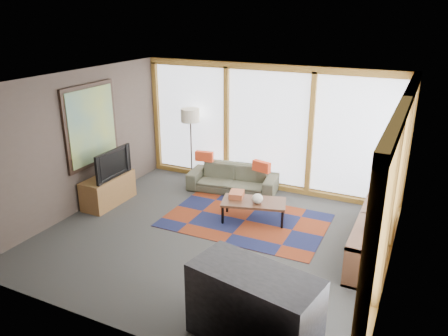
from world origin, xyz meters
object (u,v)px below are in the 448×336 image
at_px(bar_counter, 254,308).
at_px(tv_console, 108,190).
at_px(floor_lamp, 191,145).
at_px(television, 109,163).
at_px(sofa, 233,178).
at_px(bookshelf, 372,232).
at_px(coffee_table, 254,211).

bearing_deg(bar_counter, tv_console, 160.90).
distance_m(floor_lamp, television, 1.97).
height_order(sofa, bookshelf, bookshelf).
height_order(bookshelf, bar_counter, bar_counter).
relative_size(coffee_table, television, 1.16).
bearing_deg(floor_lamp, sofa, -10.53).
bearing_deg(television, bookshelf, -85.33).
distance_m(sofa, floor_lamp, 1.24).
bearing_deg(coffee_table, floor_lamp, 147.29).
relative_size(tv_console, bar_counter, 0.78).
bearing_deg(coffee_table, bar_counter, -68.10).
distance_m(floor_lamp, coffee_table, 2.47).
xyz_separation_m(bookshelf, bar_counter, (-0.92, -2.71, 0.16)).
xyz_separation_m(coffee_table, tv_console, (-2.84, -0.54, 0.09)).
relative_size(sofa, coffee_table, 1.63).
relative_size(floor_lamp, television, 1.65).
bearing_deg(bookshelf, bar_counter, -108.70).
height_order(coffee_table, television, television).
distance_m(bookshelf, tv_console, 4.91).
distance_m(sofa, bookshelf, 3.21).
relative_size(bookshelf, television, 2.50).
height_order(tv_console, television, television).
xyz_separation_m(floor_lamp, tv_console, (-0.82, -1.84, -0.52)).
relative_size(floor_lamp, coffee_table, 1.42).
distance_m(television, bar_counter, 4.54).
relative_size(sofa, tv_console, 1.63).
bearing_deg(television, floor_lamp, -22.16).
relative_size(coffee_table, bookshelf, 0.46).
bearing_deg(tv_console, bookshelf, 4.80).
bearing_deg(floor_lamp, bookshelf, -19.30).
relative_size(television, bar_counter, 0.67).
relative_size(sofa, bar_counter, 1.27).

